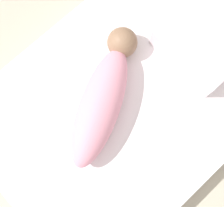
# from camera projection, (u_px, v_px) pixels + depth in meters

# --- Properties ---
(ground_plane) EXTENTS (12.00, 12.00, 0.00)m
(ground_plane) POSITION_uv_depth(u_px,v_px,m) (122.00, 108.00, 1.47)
(ground_plane) COLOR #B2A893
(bed_mattress) EXTENTS (1.25, 0.95, 0.13)m
(bed_mattress) POSITION_uv_depth(u_px,v_px,m) (123.00, 105.00, 1.40)
(bed_mattress) COLOR white
(bed_mattress) RESTS_ON ground_plane
(swaddled_baby) EXTENTS (0.59, 0.40, 0.14)m
(swaddled_baby) POSITION_uv_depth(u_px,v_px,m) (104.00, 96.00, 1.28)
(swaddled_baby) COLOR pink
(swaddled_baby) RESTS_ON bed_mattress
(pillow) EXTENTS (0.35, 0.35, 0.11)m
(pillow) POSITION_uv_depth(u_px,v_px,m) (208.00, 39.00, 1.34)
(pillow) COLOR white
(pillow) RESTS_ON bed_mattress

